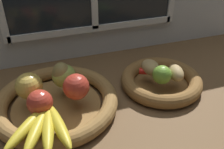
# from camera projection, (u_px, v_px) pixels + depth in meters

# --- Properties ---
(ground_plane) EXTENTS (1.40, 0.90, 0.03)m
(ground_plane) POSITION_uv_depth(u_px,v_px,m) (119.00, 98.00, 0.83)
(ground_plane) COLOR brown
(fruit_bowl_left) EXTENTS (0.37, 0.37, 0.05)m
(fruit_bowl_left) POSITION_uv_depth(u_px,v_px,m) (56.00, 103.00, 0.76)
(fruit_bowl_left) COLOR olive
(fruit_bowl_left) RESTS_ON ground_plane
(fruit_bowl_right) EXTENTS (0.27, 0.27, 0.05)m
(fruit_bowl_right) POSITION_uv_depth(u_px,v_px,m) (162.00, 82.00, 0.85)
(fruit_bowl_right) COLOR brown
(fruit_bowl_right) RESTS_ON ground_plane
(apple_red_front) EXTENTS (0.07, 0.07, 0.07)m
(apple_red_front) POSITION_uv_depth(u_px,v_px,m) (40.00, 102.00, 0.67)
(apple_red_front) COLOR #B73828
(apple_red_front) RESTS_ON fruit_bowl_left
(apple_green_back) EXTENTS (0.07, 0.07, 0.07)m
(apple_green_back) POSITION_uv_depth(u_px,v_px,m) (64.00, 76.00, 0.77)
(apple_green_back) COLOR #99B74C
(apple_green_back) RESTS_ON fruit_bowl_left
(apple_golden_left) EXTENTS (0.08, 0.08, 0.08)m
(apple_golden_left) POSITION_uv_depth(u_px,v_px,m) (29.00, 86.00, 0.72)
(apple_golden_left) COLOR gold
(apple_golden_left) RESTS_ON fruit_bowl_left
(apple_red_right) EXTENTS (0.08, 0.08, 0.08)m
(apple_red_right) POSITION_uv_depth(u_px,v_px,m) (76.00, 87.00, 0.72)
(apple_red_right) COLOR #B73828
(apple_red_right) RESTS_ON fruit_bowl_left
(pear_brown) EXTENTS (0.06, 0.06, 0.08)m
(pear_brown) POSITION_uv_depth(u_px,v_px,m) (62.00, 75.00, 0.76)
(pear_brown) COLOR olive
(pear_brown) RESTS_ON fruit_bowl_left
(banana_bunch_front) EXTENTS (0.17, 0.19, 0.03)m
(banana_bunch_front) POSITION_uv_depth(u_px,v_px,m) (43.00, 126.00, 0.62)
(banana_bunch_front) COLOR gold
(banana_bunch_front) RESTS_ON fruit_bowl_left
(potato_small) EXTENTS (0.06, 0.08, 0.05)m
(potato_small) POSITION_uv_depth(u_px,v_px,m) (176.00, 73.00, 0.81)
(potato_small) COLOR tan
(potato_small) RESTS_ON fruit_bowl_right
(potato_oblong) EXTENTS (0.06, 0.08, 0.05)m
(potato_oblong) POSITION_uv_depth(u_px,v_px,m) (150.00, 67.00, 0.83)
(potato_oblong) COLOR tan
(potato_oblong) RESTS_ON fruit_bowl_right
(lime_near) EXTENTS (0.06, 0.06, 0.06)m
(lime_near) POSITION_uv_depth(u_px,v_px,m) (162.00, 75.00, 0.78)
(lime_near) COLOR #6B9E33
(lime_near) RESTS_ON fruit_bowl_right
(chili_pepper) EXTENTS (0.11, 0.08, 0.02)m
(chili_pepper) POSITION_uv_depth(u_px,v_px,m) (158.00, 73.00, 0.83)
(chili_pepper) COLOR red
(chili_pepper) RESTS_ON fruit_bowl_right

